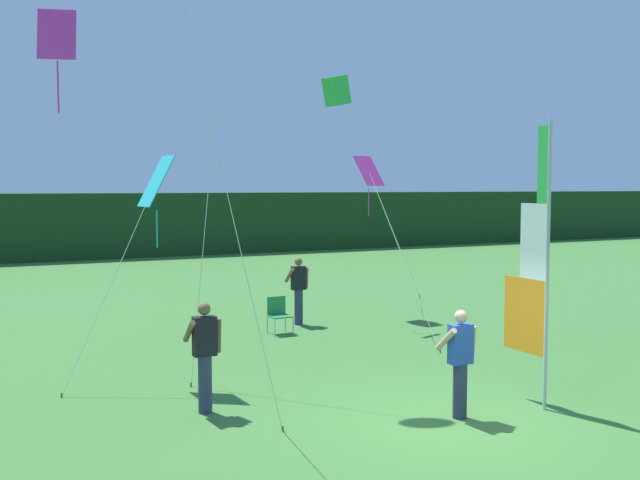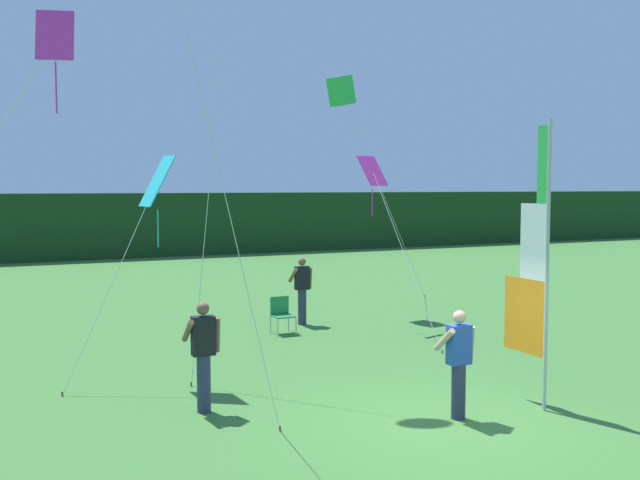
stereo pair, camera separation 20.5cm
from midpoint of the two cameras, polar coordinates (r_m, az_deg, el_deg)
The scene contains 11 objects.
ground_plane at distance 11.53m, azimuth 9.27°, elevation -13.99°, with size 120.00×120.00×0.00m, color #3D7533.
distant_treeline at distance 38.59m, azimuth -16.45°, elevation 1.11°, with size 80.00×2.40×3.25m, color #193819.
banner_flag at distance 12.39m, azimuth 15.89°, elevation -2.28°, with size 0.06×1.03×4.64m.
person_near_banner at distance 19.03m, azimuth -1.99°, elevation -3.83°, with size 0.55×0.48×1.74m.
person_mid_field at distance 11.63m, azimuth 10.35°, elevation -9.22°, with size 0.55×0.48×1.69m.
person_far_left at distance 11.86m, azimuth -9.46°, elevation -8.74°, with size 0.55×0.48×1.76m.
folding_chair at distance 18.00m, azimuth -3.58°, elevation -5.65°, with size 0.51×0.51×0.89m.
kite_magenta_diamond_0 at distance 10.84m, azimuth -21.38°, elevation 12.71°, with size 3.46×0.67×5.99m.
kite_magenta_diamond_2 at distance 18.78m, azimuth 3.67°, elevation 4.91°, with size 0.78×3.92×4.38m.
kite_cyan_diamond_4 at distance 13.88m, azimuth -13.19°, elevation 4.08°, with size 2.11×0.99×4.16m.
kite_green_box_5 at distance 21.53m, azimuth 1.03°, elevation 11.48°, with size 3.90×1.18×6.79m.
Camera 1 is at (-6.44, -8.89, 3.59)m, focal length 41.13 mm.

